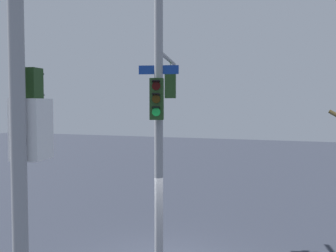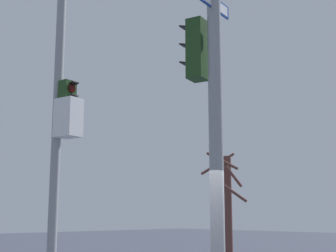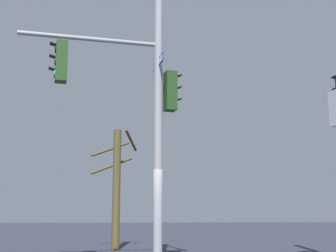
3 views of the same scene
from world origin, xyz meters
name	(u,v)px [view 2 (image 2 of 3)]	position (x,y,z in m)	size (l,w,h in m)	color
main_signal_pole_assembly	(241,28)	(0.38, 0.40, 4.96)	(4.47, 3.41, 8.71)	gray
secondary_pole_assembly	(62,118)	(-5.25, 0.37, 4.17)	(0.86, 0.58, 8.15)	gray
bare_tree_across_street	(227,202)	(-6.95, 8.94, 2.27)	(1.91, 1.90, 4.48)	brown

